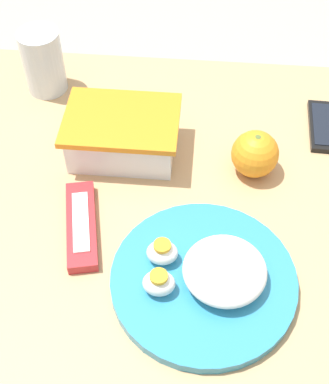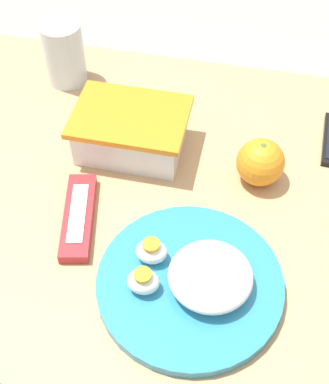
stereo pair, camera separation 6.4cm
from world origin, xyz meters
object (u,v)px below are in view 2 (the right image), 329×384
at_px(drinking_glass, 64,53).
at_px(food_container, 131,133).
at_px(candy_bar, 78,217).
at_px(rice_plate, 193,280).
at_px(orange_fruit, 260,162).

bearing_deg(drinking_glass, food_container, -42.56).
bearing_deg(candy_bar, drinking_glass, 111.42).
bearing_deg(drinking_glass, rice_plate, -51.57).
bearing_deg(candy_bar, food_container, 76.62).
height_order(food_container, rice_plate, food_container).
bearing_deg(candy_bar, rice_plate, -22.21).
xyz_separation_m(orange_fruit, rice_plate, (-0.07, -0.22, -0.02)).
relative_size(orange_fruit, candy_bar, 0.47).
distance_m(candy_bar, drinking_glass, 0.35).
bearing_deg(rice_plate, orange_fruit, 73.22).
xyz_separation_m(orange_fruit, drinking_glass, (-0.38, 0.18, 0.02)).
distance_m(food_container, orange_fruit, 0.22).
height_order(candy_bar, drinking_glass, drinking_glass).
height_order(orange_fruit, drinking_glass, drinking_glass).
distance_m(food_container, drinking_glass, 0.23).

